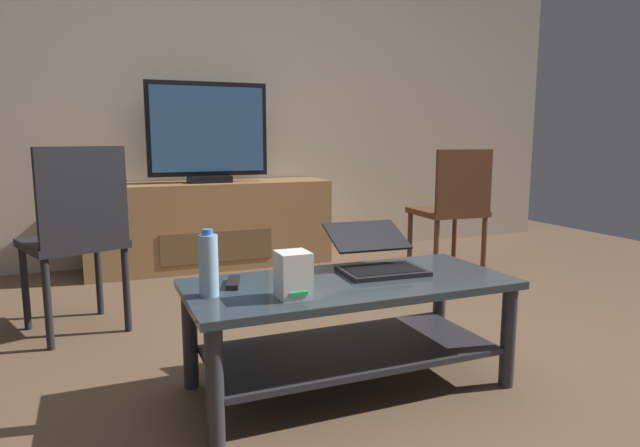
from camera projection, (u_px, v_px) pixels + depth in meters
ground_plane at (358, 364)px, 2.46m from camera, size 7.68×7.68×0.00m
back_wall at (225, 87)px, 4.50m from camera, size 6.40×0.12×2.80m
coffee_table at (350, 314)px, 2.20m from camera, size 1.28×0.57×0.44m
media_cabinet at (210, 224)px, 4.29m from camera, size 1.85×0.50×0.66m
television at (208, 134)px, 4.17m from camera, size 0.91×0.20×0.75m
dining_chair at (453, 205)px, 3.87m from camera, size 0.47×0.47×0.92m
side_chair at (77, 231)px, 2.75m from camera, size 0.56×0.56×0.96m
laptop at (376, 256)px, 2.35m from camera, size 0.36×0.42×0.18m
router_box at (293, 275)px, 1.93m from camera, size 0.11×0.12×0.16m
water_bottle_near at (208, 265)px, 1.95m from camera, size 0.07×0.07×0.24m
cell_phone at (293, 274)px, 2.26m from camera, size 0.11×0.16×0.01m
tv_remote at (233, 283)px, 2.11m from camera, size 0.09×0.17×0.02m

